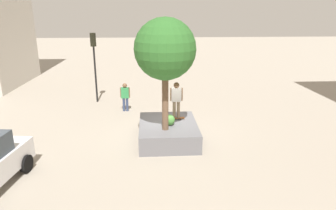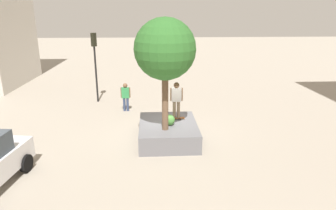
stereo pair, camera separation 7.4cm
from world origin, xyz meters
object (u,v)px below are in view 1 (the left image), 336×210
(planter_ledge, at_px, (168,132))
(skateboarder, at_px, (176,98))
(traffic_light_corner, at_px, (94,56))
(plaza_tree, at_px, (165,50))
(bystander_watching, at_px, (125,95))
(skateboard, at_px, (176,118))

(planter_ledge, xyz_separation_m, skateboarder, (0.54, -0.43, 1.51))
(skateboarder, height_order, traffic_light_corner, traffic_light_corner)
(planter_ledge, height_order, plaza_tree, plaza_tree)
(bystander_watching, bearing_deg, skateboarder, -145.55)
(skateboard, xyz_separation_m, skateboarder, (0.00, 0.00, 1.03))
(traffic_light_corner, bearing_deg, plaza_tree, -150.37)
(plaza_tree, height_order, skateboarder, plaza_tree)
(skateboard, distance_m, bystander_watching, 4.85)
(planter_ledge, bearing_deg, plaza_tree, 167.08)
(plaza_tree, distance_m, bystander_watching, 6.58)
(skateboard, xyz_separation_m, bystander_watching, (4.00, 2.74, 0.11))
(planter_ledge, height_order, bystander_watching, bystander_watching)
(skateboard, height_order, bystander_watching, bystander_watching)
(planter_ledge, height_order, skateboard, skateboard)
(planter_ledge, relative_size, skateboard, 4.17)
(plaza_tree, relative_size, bystander_watching, 2.77)
(skateboard, xyz_separation_m, traffic_light_corner, (6.14, 4.81, 2.21))
(skateboard, height_order, skateboarder, skateboarder)
(plaza_tree, xyz_separation_m, skateboard, (1.26, -0.60, -3.44))
(planter_ledge, relative_size, skateboarder, 1.93)
(skateboard, relative_size, traffic_light_corner, 0.18)
(plaza_tree, bearing_deg, bystander_watching, 22.16)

